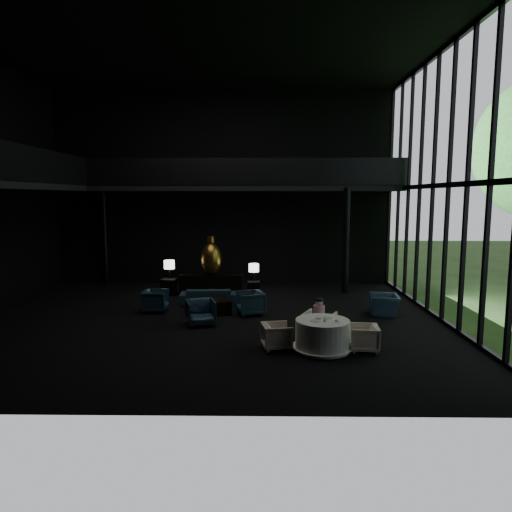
{
  "coord_description": "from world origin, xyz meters",
  "views": [
    {
      "loc": [
        1.62,
        -13.25,
        3.68
      ],
      "look_at": [
        1.43,
        0.5,
        1.87
      ],
      "focal_mm": 32.0,
      "sensor_mm": 36.0,
      "label": 1
    }
  ],
  "objects_px": {
    "dining_table": "(322,337)",
    "child": "(319,309)",
    "sofa": "(209,294)",
    "console": "(211,285)",
    "lounge_armchair_south": "(201,311)",
    "side_table_right": "(254,288)",
    "window_armchair": "(384,303)",
    "coffee_table": "(214,306)",
    "table_lamp_right": "(254,268)",
    "dining_chair_east": "(364,338)",
    "bronze_urn": "(211,258)",
    "lounge_armchair_west": "(155,300)",
    "lounge_armchair_east": "(250,301)",
    "dining_chair_west": "(277,336)",
    "side_table_left": "(169,287)",
    "dining_chair_north": "(319,324)",
    "table_lamp_left": "(169,265)"
  },
  "relations": [
    {
      "from": "lounge_armchair_south",
      "to": "lounge_armchair_west",
      "type": "bearing_deg",
      "value": 121.28
    },
    {
      "from": "lounge_armchair_east",
      "to": "side_table_right",
      "type": "bearing_deg",
      "value": 163.65
    },
    {
      "from": "side_table_left",
      "to": "dining_chair_east",
      "type": "relative_size",
      "value": 0.99
    },
    {
      "from": "sofa",
      "to": "child",
      "type": "bearing_deg",
      "value": 128.97
    },
    {
      "from": "coffee_table",
      "to": "dining_chair_north",
      "type": "bearing_deg",
      "value": -40.46
    },
    {
      "from": "lounge_armchair_east",
      "to": "dining_chair_north",
      "type": "relative_size",
      "value": 1.08
    },
    {
      "from": "table_lamp_left",
      "to": "dining_chair_north",
      "type": "bearing_deg",
      "value": -47.53
    },
    {
      "from": "bronze_urn",
      "to": "lounge_armchair_west",
      "type": "relative_size",
      "value": 1.88
    },
    {
      "from": "window_armchair",
      "to": "dining_chair_west",
      "type": "xyz_separation_m",
      "value": [
        -3.47,
        -3.27,
        -0.07
      ]
    },
    {
      "from": "window_armchair",
      "to": "dining_chair_east",
      "type": "xyz_separation_m",
      "value": [
        -1.39,
        -3.39,
        -0.07
      ]
    },
    {
      "from": "dining_chair_west",
      "to": "lounge_armchair_south",
      "type": "bearing_deg",
      "value": 35.63
    },
    {
      "from": "dining_table",
      "to": "child",
      "type": "relative_size",
      "value": 2.3
    },
    {
      "from": "console",
      "to": "lounge_armchair_south",
      "type": "height_order",
      "value": "lounge_armchair_south"
    },
    {
      "from": "lounge_armchair_east",
      "to": "window_armchair",
      "type": "distance_m",
      "value": 4.19
    },
    {
      "from": "dining_chair_west",
      "to": "side_table_left",
      "type": "bearing_deg",
      "value": 21.93
    },
    {
      "from": "dining_chair_east",
      "to": "coffee_table",
      "type": "bearing_deg",
      "value": -126.28
    },
    {
      "from": "sofa",
      "to": "side_table_right",
      "type": "bearing_deg",
      "value": -136.8
    },
    {
      "from": "side_table_left",
      "to": "side_table_right",
      "type": "bearing_deg",
      "value": 0.23
    },
    {
      "from": "lounge_armchair_west",
      "to": "dining_chair_east",
      "type": "height_order",
      "value": "lounge_armchair_west"
    },
    {
      "from": "side_table_right",
      "to": "lounge_armchair_west",
      "type": "distance_m",
      "value": 4.04
    },
    {
      "from": "dining_table",
      "to": "dining_chair_west",
      "type": "bearing_deg",
      "value": 174.22
    },
    {
      "from": "sofa",
      "to": "child",
      "type": "xyz_separation_m",
      "value": [
        3.3,
        -3.71,
        0.41
      ]
    },
    {
      "from": "dining_chair_north",
      "to": "dining_chair_west",
      "type": "bearing_deg",
      "value": 60.76
    },
    {
      "from": "lounge_armchair_south",
      "to": "dining_chair_north",
      "type": "height_order",
      "value": "lounge_armchair_south"
    },
    {
      "from": "sofa",
      "to": "dining_chair_west",
      "type": "bearing_deg",
      "value": 112.87
    },
    {
      "from": "child",
      "to": "side_table_right",
      "type": "bearing_deg",
      "value": -71.15
    },
    {
      "from": "side_table_left",
      "to": "table_lamp_right",
      "type": "relative_size",
      "value": 0.95
    },
    {
      "from": "lounge_armchair_south",
      "to": "dining_chair_north",
      "type": "bearing_deg",
      "value": -37.34
    },
    {
      "from": "table_lamp_right",
      "to": "dining_chair_east",
      "type": "distance_m",
      "value": 7.0
    },
    {
      "from": "console",
      "to": "bronze_urn",
      "type": "bearing_deg",
      "value": 90.0
    },
    {
      "from": "window_armchair",
      "to": "dining_chair_west",
      "type": "bearing_deg",
      "value": -40.43
    },
    {
      "from": "child",
      "to": "dining_table",
      "type": "bearing_deg",
      "value": 88.06
    },
    {
      "from": "lounge_armchair_east",
      "to": "coffee_table",
      "type": "bearing_deg",
      "value": -114.6
    },
    {
      "from": "bronze_urn",
      "to": "dining_table",
      "type": "height_order",
      "value": "bronze_urn"
    },
    {
      "from": "lounge_armchair_east",
      "to": "dining_chair_west",
      "type": "bearing_deg",
      "value": -2.7
    },
    {
      "from": "table_lamp_left",
      "to": "lounge_armchair_east",
      "type": "distance_m",
      "value": 4.45
    },
    {
      "from": "console",
      "to": "dining_chair_north",
      "type": "height_order",
      "value": "dining_chair_north"
    },
    {
      "from": "lounge_armchair_east",
      "to": "lounge_armchair_west",
      "type": "bearing_deg",
      "value": -111.14
    },
    {
      "from": "lounge_armchair_west",
      "to": "coffee_table",
      "type": "xyz_separation_m",
      "value": [
        1.88,
        -0.12,
        -0.17
      ]
    },
    {
      "from": "lounge_armchair_east",
      "to": "dining_chair_east",
      "type": "relative_size",
      "value": 1.38
    },
    {
      "from": "side_table_right",
      "to": "lounge_armchair_south",
      "type": "xyz_separation_m",
      "value": [
        -1.45,
        -4.07,
        0.16
      ]
    },
    {
      "from": "window_armchair",
      "to": "lounge_armchair_south",
      "type": "bearing_deg",
      "value": -71.32
    },
    {
      "from": "bronze_urn",
      "to": "side_table_right",
      "type": "bearing_deg",
      "value": -3.04
    },
    {
      "from": "dining_chair_east",
      "to": "child",
      "type": "xyz_separation_m",
      "value": [
        -0.96,
        0.97,
        0.46
      ]
    },
    {
      "from": "console",
      "to": "lounge_armchair_south",
      "type": "relative_size",
      "value": 2.81
    },
    {
      "from": "window_armchair",
      "to": "coffee_table",
      "type": "relative_size",
      "value": 0.89
    },
    {
      "from": "bronze_urn",
      "to": "child",
      "type": "bearing_deg",
      "value": -57.57
    },
    {
      "from": "side_table_right",
      "to": "window_armchair",
      "type": "distance_m",
      "value": 5.02
    },
    {
      "from": "lounge_armchair_south",
      "to": "dining_table",
      "type": "distance_m",
      "value": 3.86
    },
    {
      "from": "table_lamp_left",
      "to": "side_table_left",
      "type": "bearing_deg",
      "value": -90.0
    }
  ]
}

